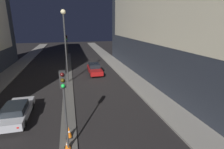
# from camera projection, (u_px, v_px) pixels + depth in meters

# --- Properties ---
(median_strip) EXTENTS (1.05, 36.28, 0.11)m
(median_strip) POSITION_uv_depth(u_px,v_px,m) (68.00, 74.00, 25.24)
(median_strip) COLOR #56544F
(median_strip) RESTS_ON ground
(traffic_light_near) EXTENTS (0.32, 0.42, 4.71)m
(traffic_light_near) POSITION_uv_depth(u_px,v_px,m) (64.00, 94.00, 9.07)
(traffic_light_near) COLOR #383838
(traffic_light_near) RESTS_ON median_strip
(traffic_light_mid) EXTENTS (0.32, 0.42, 4.71)m
(traffic_light_mid) POSITION_uv_depth(u_px,v_px,m) (67.00, 42.00, 34.88)
(traffic_light_mid) COLOR #383838
(traffic_light_mid) RESTS_ON median_strip
(street_lamp) EXTENTS (0.56, 0.56, 8.50)m
(street_lamp) POSITION_uv_depth(u_px,v_px,m) (65.00, 33.00, 20.07)
(street_lamp) COLOR #383838
(street_lamp) RESTS_ON median_strip
(traffic_cone_near) EXTENTS (0.41, 0.41, 0.59)m
(traffic_cone_near) POSITION_uv_depth(u_px,v_px,m) (68.00, 144.00, 10.04)
(traffic_cone_near) COLOR black
(traffic_cone_near) RESTS_ON median_strip
(traffic_cone_far) EXTENTS (0.42, 0.42, 0.76)m
(traffic_cone_far) POSITION_uv_depth(u_px,v_px,m) (69.00, 132.00, 11.06)
(traffic_cone_far) COLOR black
(traffic_cone_far) RESTS_ON median_strip
(car_left_lane) EXTENTS (1.75, 4.66, 1.34)m
(car_left_lane) POSITION_uv_depth(u_px,v_px,m) (17.00, 112.00, 13.18)
(car_left_lane) COLOR #B2B2B7
(car_left_lane) RESTS_ON ground
(car_right_lane) EXTENTS (1.72, 4.75, 1.48)m
(car_right_lane) POSITION_uv_depth(u_px,v_px,m) (94.00, 69.00, 25.35)
(car_right_lane) COLOR maroon
(car_right_lane) RESTS_ON ground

